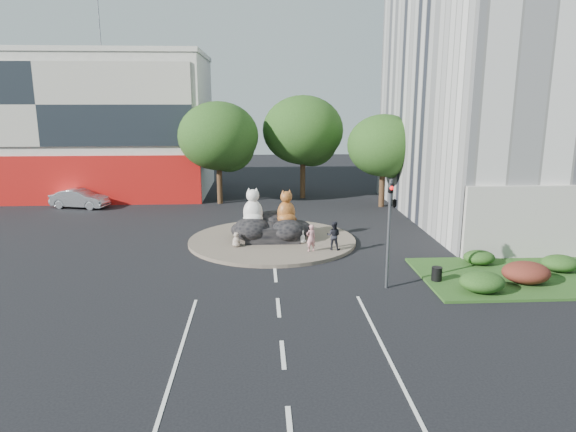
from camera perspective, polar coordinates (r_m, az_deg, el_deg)
The scene contains 22 objects.
ground at distance 21.52m, azimuth -1.07°, elevation -10.14°, with size 120.00×120.00×0.00m, color black.
roundabout_island at distance 30.94m, azimuth -1.76°, elevation -2.72°, with size 10.00×10.00×0.20m, color brown.
rock_plinth at distance 30.80m, azimuth -1.77°, elevation -1.74°, with size 3.20×2.60×0.90m, color black, non-canonical shape.
shophouse_block at distance 50.80m, azimuth -23.41°, elevation 9.31°, with size 25.20×12.30×17.40m.
grass_verge at distance 27.40m, azimuth 24.78°, elevation -6.11°, with size 10.00×6.00×0.12m, color #204C19.
tree_left at distance 42.10m, azimuth -7.65°, elevation 8.44°, with size 6.46×6.46×8.27m.
tree_mid at distance 44.11m, azimuth 1.76°, elevation 9.15°, with size 6.84×6.84×8.76m.
tree_right at distance 41.21m, azimuth 10.64°, elevation 7.38°, with size 5.70×5.70×7.30m.
hedge_near_green at distance 24.25m, azimuth 20.76°, elevation -6.87°, with size 2.00×1.60×0.90m, color #1B3C13.
hedge_red at distance 26.17m, azimuth 24.93°, elevation -5.71°, with size 2.20×1.76×0.99m, color #4E2415.
hedge_mid_green at distance 28.65m, azimuth 27.96°, elevation -4.66°, with size 1.80×1.44×0.81m, color #1B3C13.
hedge_back_green at distance 28.16m, azimuth 20.47°, elevation -4.33°, with size 1.60×1.28×0.72m, color #1B3C13.
traffic_light at distance 23.05m, azimuth 11.46°, elevation 0.61°, with size 0.44×1.24×5.00m.
street_lamp at distance 31.15m, azimuth 22.66°, elevation 4.76°, with size 2.34×0.22×8.06m.
cat_white at distance 30.47m, azimuth -3.92°, elevation 1.11°, with size 1.34×1.16×2.24m, color silver, non-canonical shape.
cat_tabby at distance 30.63m, azimuth -0.19°, elevation 1.05°, with size 1.25×1.08×2.08m, color #AB7323, non-canonical shape.
kitten_calico at distance 29.34m, azimuth -5.78°, elevation -2.57°, with size 0.52×0.45×0.87m, color beige, non-canonical shape.
kitten_white at distance 29.91m, azimuth 1.51°, elevation -2.23°, with size 0.51×0.44×0.85m, color silver, non-canonical shape.
pedestrian_pink at distance 28.25m, azimuth 2.57°, elevation -2.45°, with size 0.55×0.36×1.51m, color tan.
pedestrian_dark at distance 28.63m, azimuth 5.09°, elevation -2.18°, with size 0.78×0.61×1.61m, color black.
parked_car at distance 43.70m, azimuth -22.13°, elevation 1.80°, with size 1.58×4.52×1.49m, color #A5A8AD.
litter_bin at distance 25.07m, azimuth 16.20°, elevation -6.19°, with size 0.49×0.49×0.65m, color black.
Camera 1 is at (-0.70, -19.80, 8.41)m, focal length 32.00 mm.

